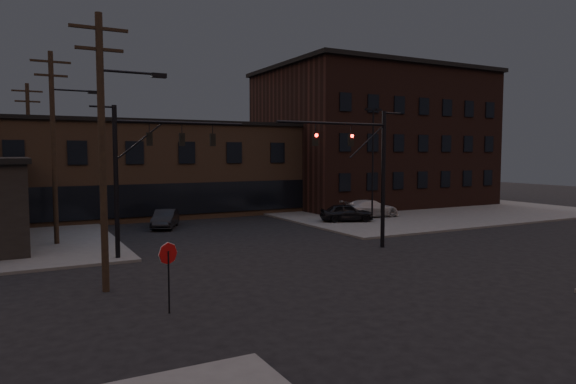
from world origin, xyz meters
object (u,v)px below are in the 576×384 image
Objects in this scene: traffic_signal_near at (368,164)px; car_crossing at (165,219)px; parked_car_lot_b at (370,208)px; parked_car_lot_a at (347,212)px; traffic_signal_far at (141,164)px; stop_sign at (168,261)px.

traffic_signal_near is 16.60m from car_crossing.
traffic_signal_near reaches higher than parked_car_lot_b.
parked_car_lot_a is (5.23, 9.63, -4.07)m from traffic_signal_near.
stop_sign is at bearing -97.32° from traffic_signal_far.
car_crossing is at bearing 69.31° from traffic_signal_far.
parked_car_lot_a is at bearing 7.02° from car_crossing.
stop_sign is at bearing -154.10° from traffic_signal_near.
traffic_signal_near is at bearing 25.90° from stop_sign.
car_crossing is at bearing 83.84° from parked_car_lot_b.
car_crossing is (-16.77, 2.80, -0.19)m from parked_car_lot_b.
parked_car_lot_b is 17.00m from car_crossing.
traffic_signal_near is 1.92× the size of parked_car_lot_a.
traffic_signal_near reaches higher than car_crossing.
parked_car_lot_a is (18.59, 16.11, -0.99)m from stop_sign.
traffic_signal_near is 1.58× the size of parked_car_lot_b.
car_crossing is at bearing 120.65° from traffic_signal_near.
parked_car_lot_b is (8.59, 11.00, -4.05)m from traffic_signal_near.
traffic_signal_near is 11.69m from parked_car_lot_a.
traffic_signal_near reaches higher than stop_sign.
parked_car_lot_b is (20.66, 7.50, -4.13)m from traffic_signal_far.
stop_sign is at bearing 151.75° from parked_car_lot_a.
parked_car_lot_a is 14.05m from car_crossing.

